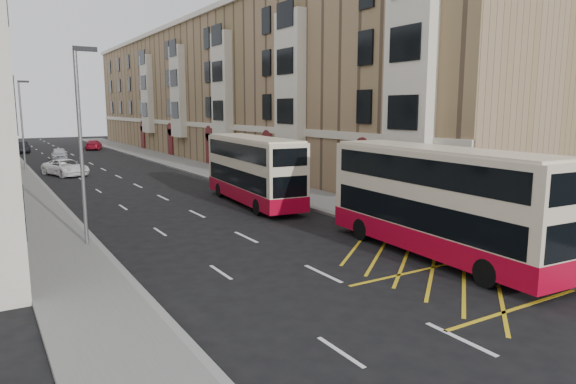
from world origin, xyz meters
TOP-DOWN VIEW (x-y plane):
  - ground at (0.00, 0.00)m, footprint 200.00×200.00m
  - pavement_right at (8.00, 30.00)m, footprint 4.00×120.00m
  - pavement_left at (-7.50, 30.00)m, footprint 3.00×120.00m
  - kerb_right at (6.00, 30.00)m, footprint 0.25×120.00m
  - kerb_left at (-6.00, 30.00)m, footprint 0.25×120.00m
  - road_markings at (0.00, 45.00)m, footprint 10.00×110.00m
  - terrace_right at (14.88, 45.38)m, footprint 10.75×79.00m
  - guard_railing at (6.25, 5.75)m, footprint 0.06×6.56m
  - street_lamp_near at (-6.35, 12.00)m, footprint 0.93×0.18m
  - street_lamp_far at (-6.35, 42.00)m, footprint 0.93×0.18m
  - double_decker_front at (5.00, 3.45)m, footprint 3.07×10.78m
  - double_decker_rear at (4.00, 17.01)m, footprint 3.23×10.28m
  - pedestrian_mid at (8.18, 2.62)m, footprint 0.98×0.85m
  - pedestrian_far at (6.50, 3.74)m, footprint 1.16×0.90m
  - white_van at (-3.66, 37.09)m, footprint 3.71×5.44m
  - car_silver at (-2.40, 50.70)m, footprint 2.12×4.33m
  - car_dark at (-5.20, 64.19)m, footprint 1.88×4.53m
  - car_red at (3.81, 64.62)m, footprint 3.11×4.94m

SIDE VIEW (x-z plane):
  - ground at x=0.00m, z-range 0.00..0.00m
  - road_markings at x=0.00m, z-range 0.00..0.01m
  - pavement_right at x=8.00m, z-range 0.00..0.15m
  - pavement_left at x=-7.50m, z-range 0.00..0.15m
  - kerb_right at x=6.00m, z-range 0.00..0.15m
  - kerb_left at x=-6.00m, z-range 0.00..0.15m
  - car_red at x=3.81m, z-range 0.00..1.33m
  - white_van at x=-3.66m, z-range 0.00..1.38m
  - car_silver at x=-2.40m, z-range 0.00..1.42m
  - car_dark at x=-5.20m, z-range 0.00..1.46m
  - guard_railing at x=6.25m, z-range 0.35..1.36m
  - pedestrian_mid at x=8.18m, z-range 0.15..1.88m
  - pedestrian_far at x=6.50m, z-range 0.15..1.99m
  - double_decker_rear at x=4.00m, z-range 0.04..4.07m
  - double_decker_front at x=5.00m, z-range 0.04..4.29m
  - street_lamp_near at x=-6.35m, z-range 0.64..8.64m
  - street_lamp_far at x=-6.35m, z-range 0.64..8.64m
  - terrace_right at x=14.88m, z-range -0.10..15.15m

